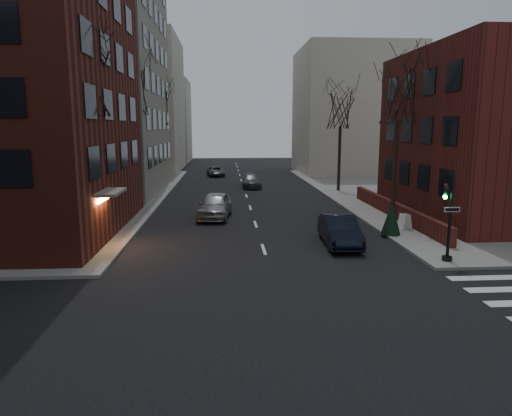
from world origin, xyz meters
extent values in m
plane|color=black|center=(0.00, 0.00, 0.00)|extent=(160.00, 160.00, 0.00)
cube|color=gray|center=(-17.00, 34.00, 14.00)|extent=(18.00, 18.00, 28.00)
cube|color=#5A1C1A|center=(16.50, 19.00, 5.50)|extent=(12.00, 14.00, 11.00)
cube|color=#5A1C1A|center=(9.30, 19.00, 0.65)|extent=(0.35, 16.00, 1.00)
cube|color=beige|center=(-15.00, 55.00, 9.00)|extent=(14.00, 16.00, 18.00)
cube|color=beige|center=(15.00, 50.00, 8.00)|extent=(14.00, 14.00, 16.00)
cube|color=beige|center=(-13.00, 72.00, 7.00)|extent=(10.00, 12.00, 14.00)
cylinder|color=black|center=(8.00, 9.00, 2.15)|extent=(0.14, 0.14, 4.00)
cylinder|color=black|center=(8.00, 9.00, 0.25)|extent=(0.44, 0.44, 0.20)
imported|color=black|center=(7.75, 9.00, 3.00)|extent=(0.16, 0.20, 1.00)
sphere|color=#19FF4C|center=(7.68, 8.95, 3.05)|extent=(0.18, 0.18, 0.18)
cube|color=white|center=(8.00, 8.88, 2.50)|extent=(0.70, 0.03, 0.22)
cylinder|color=#2D231C|center=(-8.80, 14.00, 3.47)|extent=(0.28, 0.28, 6.65)
cylinder|color=#2D231C|center=(-8.80, 26.00, 3.65)|extent=(0.28, 0.28, 7.00)
cylinder|color=#2D231C|center=(-8.80, 40.00, 3.30)|extent=(0.28, 0.28, 6.30)
cylinder|color=#2D231C|center=(8.80, 18.00, 3.30)|extent=(0.28, 0.28, 6.30)
cylinder|color=#2D231C|center=(8.80, 32.00, 3.12)|extent=(0.28, 0.28, 5.95)
cylinder|color=black|center=(-8.20, 22.00, 3.15)|extent=(0.12, 0.12, 6.00)
sphere|color=#FFA54C|center=(-8.20, 22.00, 6.25)|extent=(0.36, 0.36, 0.36)
cylinder|color=black|center=(-8.20, 42.00, 3.15)|extent=(0.12, 0.12, 6.00)
sphere|color=#FFA54C|center=(-8.20, 42.00, 6.25)|extent=(0.36, 0.36, 0.36)
imported|color=black|center=(4.00, 12.60, 0.77)|extent=(1.83, 4.71, 1.53)
imported|color=#98989D|center=(-2.60, 20.29, 0.84)|extent=(2.57, 5.16, 1.69)
imported|color=#3B3C40|center=(0.80, 35.71, 0.67)|extent=(1.99, 4.68, 1.35)
imported|color=#3D3C41|center=(-3.02, 46.57, 0.58)|extent=(2.47, 4.41, 1.16)
cube|color=white|center=(8.57, 15.34, 0.62)|extent=(0.59, 0.69, 0.93)
cone|color=black|center=(7.30, 14.16, 1.05)|extent=(1.26, 1.26, 1.80)
camera|label=1|loc=(-1.91, -10.08, 6.07)|focal=32.00mm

